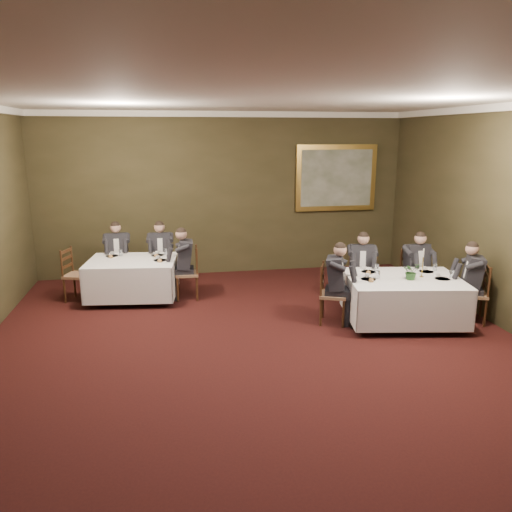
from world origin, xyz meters
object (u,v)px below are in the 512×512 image
object	(u,v)px
diner_main_backleft	(361,277)
diner_main_backright	(415,277)
diner_main_endright	(473,292)
chair_sec_backright	(162,272)
chair_main_backleft	(360,289)
table_second	(133,276)
chair_main_backright	(413,289)
chair_sec_backleft	(119,273)
chair_sec_endright	(188,284)
chair_sec_endleft	(78,286)
candlestick	(422,266)
diner_sec_endright	(187,272)
chair_main_endright	(472,306)
chair_main_endleft	(332,306)
diner_sec_backright	(161,262)
painting	(336,178)
table_main	(403,296)
centerpiece	(411,270)
diner_main_endleft	(333,293)

from	to	relation	value
diner_main_backleft	diner_main_backright	distance (m)	0.98
diner_main_endright	chair_sec_backright	xyz separation A→B (m)	(-5.05, 2.95, -0.23)
chair_main_backleft	table_second	bearing A→B (deg)	1.77
chair_main_backright	chair_sec_backleft	bearing A→B (deg)	-24.23
table_second	chair_sec_endright	bearing A→B (deg)	-6.51
table_second	chair_main_backleft	world-z (taller)	chair_main_backleft
diner_main_backright	chair_sec_endleft	xyz separation A→B (m)	(-6.09, 1.28, -0.23)
chair_main_backright	candlestick	world-z (taller)	candlestick
diner_main_endright	diner_sec_endright	bearing A→B (deg)	89.48
chair_sec_backright	chair_main_backleft	bearing A→B (deg)	156.40
chair_main_endright	chair_sec_endleft	distance (m)	6.99
table_second	chair_main_endleft	bearing A→B (deg)	-28.76
chair_main_backleft	diner_main_endright	xyz separation A→B (m)	(1.47, -1.19, 0.23)
chair_sec_backright	diner_sec_backright	size ratio (longest dim) A/B	0.74
chair_main_endleft	chair_sec_backright	bearing A→B (deg)	-110.74
chair_sec_backleft	painting	size ratio (longest dim) A/B	0.54
table_main	diner_sec_backright	distance (m)	4.79
chair_main_endright	chair_main_endleft	bearing A→B (deg)	104.47
table_main	diner_sec_endright	distance (m)	3.92
chair_sec_backleft	chair_main_endright	bearing A→B (deg)	151.11
chair_main_endleft	chair_sec_endright	xyz separation A→B (m)	(-2.28, 1.69, 0.00)
table_main	table_second	world-z (taller)	same
table_main	chair_main_endright	world-z (taller)	chair_main_endright
chair_main_backleft	chair_sec_endleft	distance (m)	5.24
chair_sec_backright	candlestick	world-z (taller)	candlestick
chair_main_backright	diner_main_endright	distance (m)	1.17
chair_main_endleft	chair_sec_endright	world-z (taller)	same
table_main	diner_main_backleft	size ratio (longest dim) A/B	1.51
table_main	candlestick	bearing A→B (deg)	2.88
diner_main_backright	diner_main_endright	distance (m)	1.14
diner_sec_backright	chair_sec_endleft	bearing A→B (deg)	25.32
diner_main_backright	chair_main_endright	distance (m)	1.17
chair_main_backright	centerpiece	size ratio (longest dim) A/B	3.39
diner_main_backleft	painting	world-z (taller)	painting
diner_main_endright	candlestick	distance (m)	0.95
diner_main_endleft	chair_main_endright	xyz separation A→B (m)	(2.28, -0.37, -0.23)
diner_main_backleft	candlestick	size ratio (longest dim) A/B	2.75
diner_sec_backright	centerpiece	xyz separation A→B (m)	(3.98, -2.85, 0.40)
chair_main_endright	diner_main_endleft	bearing A→B (deg)	104.53
chair_main_backright	diner_sec_endright	world-z (taller)	diner_sec_endright
painting	chair_main_backleft	bearing A→B (deg)	-97.53
diner_main_backleft	diner_main_endright	bearing A→B (deg)	156.60
chair_sec_backright	centerpiece	xyz separation A→B (m)	(3.98, -2.86, 0.63)
chair_sec_backleft	chair_sec_endright	size ratio (longest dim) A/B	1.00
chair_sec_backleft	diner_sec_backright	distance (m)	0.90
diner_main_endleft	chair_sec_backright	bearing A→B (deg)	-110.67
diner_sec_backright	diner_main_backleft	bearing A→B (deg)	156.39
table_second	candlestick	bearing A→B (deg)	-22.64
chair_main_endright	chair_sec_endright	distance (m)	5.02
diner_main_backright	diner_sec_backright	size ratio (longest dim) A/B	1.00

